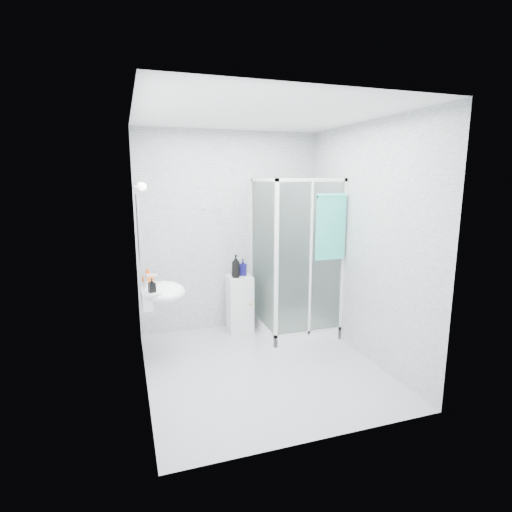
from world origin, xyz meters
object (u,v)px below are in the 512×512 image
object	(u,v)px
wall_basin	(161,293)
shampoo_bottle_a	(236,266)
hand_towel	(331,225)
soap_dispenser_orange	(148,276)
soap_dispenser_black	(152,285)
shampoo_bottle_b	(243,267)
shower_enclosure	(291,301)
storage_cabinet	(240,304)

from	to	relation	value
wall_basin	shampoo_bottle_a	world-z (taller)	shampoo_bottle_a
hand_towel	soap_dispenser_orange	distance (m)	2.16
soap_dispenser_orange	soap_dispenser_black	xyz separation A→B (m)	(0.02, -0.35, -0.01)
wall_basin	shampoo_bottle_b	world-z (taller)	wall_basin
wall_basin	soap_dispenser_orange	distance (m)	0.25
wall_basin	shower_enclosure	bearing A→B (deg)	10.81
shower_enclosure	wall_basin	world-z (taller)	shower_enclosure
hand_towel	soap_dispenser_black	bearing A→B (deg)	-177.09
shower_enclosure	shampoo_bottle_a	world-z (taller)	shower_enclosure
shower_enclosure	shampoo_bottle_b	size ratio (longest dim) A/B	9.27
shampoo_bottle_a	storage_cabinet	bearing A→B (deg)	39.96
shower_enclosure	soap_dispenser_orange	size ratio (longest dim) A/B	11.58
soap_dispenser_black	storage_cabinet	bearing A→B (deg)	34.71
soap_dispenser_orange	soap_dispenser_black	bearing A→B (deg)	-86.87
storage_cabinet	hand_towel	world-z (taller)	hand_towel
storage_cabinet	shampoo_bottle_a	distance (m)	0.53
shampoo_bottle_a	shampoo_bottle_b	bearing A→B (deg)	34.84
shower_enclosure	soap_dispenser_black	distance (m)	1.90
soap_dispenser_orange	shampoo_bottle_a	bearing A→B (deg)	19.55
storage_cabinet	soap_dispenser_black	world-z (taller)	soap_dispenser_black
storage_cabinet	hand_towel	distance (m)	1.58
shampoo_bottle_a	soap_dispenser_black	xyz separation A→B (m)	(-1.09, -0.74, 0.04)
wall_basin	storage_cabinet	bearing A→B (deg)	30.14
soap_dispenser_orange	shower_enclosure	bearing A→B (deg)	4.99
shampoo_bottle_a	shampoo_bottle_b	world-z (taller)	shampoo_bottle_a
storage_cabinet	shampoo_bottle_b	xyz separation A→B (m)	(0.05, 0.03, 0.48)
shower_enclosure	storage_cabinet	xyz separation A→B (m)	(-0.61, 0.29, -0.07)
wall_basin	storage_cabinet	size ratio (longest dim) A/B	0.74
shower_enclosure	storage_cabinet	world-z (taller)	shower_enclosure
shampoo_bottle_a	soap_dispenser_black	size ratio (longest dim) A/B	2.00
hand_towel	soap_dispenser_black	distance (m)	2.14
hand_towel	shampoo_bottle_b	xyz separation A→B (m)	(-0.86, 0.72, -0.60)
storage_cabinet	hand_towel	size ratio (longest dim) A/B	0.97
wall_basin	shampoo_bottle_b	distance (m)	1.27
soap_dispenser_orange	wall_basin	bearing A→B (deg)	-52.33
shampoo_bottle_b	shower_enclosure	bearing A→B (deg)	-29.99
shower_enclosure	wall_basin	xyz separation A→B (m)	(-1.66, -0.32, 0.35)
wall_basin	hand_towel	distance (m)	2.07
soap_dispenser_black	hand_towel	bearing A→B (deg)	2.91
shower_enclosure	wall_basin	distance (m)	1.72
shower_enclosure	hand_towel	size ratio (longest dim) A/B	2.57
wall_basin	hand_towel	world-z (taller)	hand_towel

